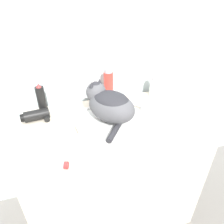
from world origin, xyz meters
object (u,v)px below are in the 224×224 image
faucet (142,106)px  lotion_bottle_white (154,86)px  cat (109,103)px  hair_dryer (38,115)px  cream_tube (53,165)px  shampoo_bottle_tall (108,87)px  hairspray_can_black (42,100)px

faucet → lotion_bottle_white: lotion_bottle_white is taller
cat → hair_dryer: 0.44m
lotion_bottle_white → hair_dryer: bearing=-175.4°
cream_tube → faucet: bearing=26.6°
cat → shampoo_bottle_tall: 0.27m
cream_tube → shampoo_bottle_tall: bearing=50.3°
lotion_bottle_white → hair_dryer: (-0.78, -0.06, -0.05)m
faucet → lotion_bottle_white: 0.27m
faucet → cat: bearing=-3.3°
faucet → lotion_bottle_white: size_ratio=0.88×
lotion_bottle_white → shampoo_bottle_tall: 0.33m
hair_dryer → hairspray_can_black: bearing=-124.7°
cat → lotion_bottle_white: cat is taller
faucet → shampoo_bottle_tall: bearing=-72.6°
hairspray_can_black → lotion_bottle_white: hairspray_can_black is taller
cat → cream_tube: bearing=91.8°
lotion_bottle_white → shampoo_bottle_tall: (-0.33, -0.00, 0.04)m
shampoo_bottle_tall → cat: bearing=-105.7°
lotion_bottle_white → hair_dryer: 0.78m
cat → hair_dryer: cat is taller
faucet → shampoo_bottle_tall: (-0.14, 0.20, 0.05)m
cream_tube → lotion_bottle_white: bearing=33.2°
hairspray_can_black → cream_tube: hairspray_can_black is taller
hairspray_can_black → lotion_bottle_white: 0.74m
faucet → hair_dryer: 0.61m
hairspray_can_black → shampoo_bottle_tall: (0.42, 0.00, 0.03)m
hair_dryer → faucet: bearing=160.7°
faucet → cream_tube: (-0.53, -0.27, -0.05)m
cat → lotion_bottle_white: 0.48m
faucet → shampoo_bottle_tall: shampoo_bottle_tall is taller
faucet → hairspray_can_black: hairspray_can_black is taller
shampoo_bottle_tall → cream_tube: bearing=-129.7°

